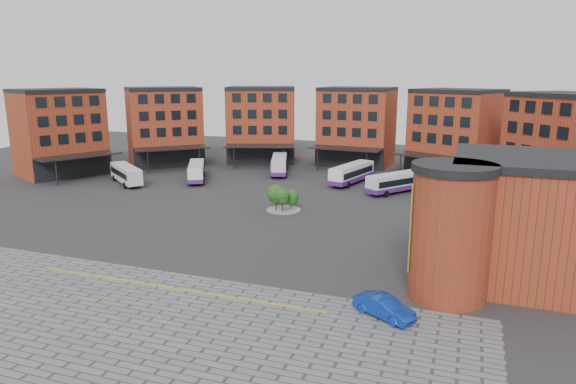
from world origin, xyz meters
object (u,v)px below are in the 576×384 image
(bus_c, at_px, (279,164))
(bus_d, at_px, (352,173))
(tree_island, at_px, (282,197))
(bus_b, at_px, (196,171))
(blue_car, at_px, (384,307))
(bus_f, at_px, (460,188))
(bus_a, at_px, (126,173))
(bus_e, at_px, (397,182))

(bus_c, height_order, bus_d, bus_d)
(tree_island, height_order, bus_b, tree_island)
(bus_d, relative_size, blue_car, 2.40)
(bus_b, bearing_deg, bus_d, -12.84)
(bus_d, xyz_separation_m, blue_car, (12.47, -44.29, -0.90))
(bus_f, bearing_deg, bus_d, -170.68)
(bus_a, distance_m, bus_d, 35.81)
(bus_b, distance_m, blue_car, 52.84)
(bus_a, relative_size, blue_car, 2.04)
(bus_d, bearing_deg, bus_a, -145.48)
(bus_f, bearing_deg, bus_b, -150.17)
(bus_c, distance_m, blue_car, 54.65)
(bus_e, xyz_separation_m, blue_car, (4.75, -40.14, -0.83))
(bus_a, distance_m, bus_b, 10.99)
(bus_b, distance_m, bus_d, 25.18)
(bus_f, bearing_deg, bus_c, -168.51)
(tree_island, xyz_separation_m, bus_f, (21.01, 13.52, -0.14))
(tree_island, xyz_separation_m, bus_b, (-19.80, 13.07, -0.30))
(tree_island, bearing_deg, bus_d, 76.84)
(bus_a, distance_m, bus_e, 42.15)
(bus_d, height_order, blue_car, bus_d)
(bus_e, xyz_separation_m, bus_f, (8.73, -1.79, 0.13))
(bus_b, distance_m, bus_e, 32.16)
(bus_d, bearing_deg, tree_island, -88.70)
(bus_d, bearing_deg, bus_f, -5.42)
(tree_island, relative_size, bus_a, 0.46)
(bus_c, distance_m, bus_e, 22.81)
(bus_b, distance_m, bus_f, 40.82)
(bus_d, relative_size, bus_e, 1.14)
(bus_d, bearing_deg, bus_e, -13.83)
(bus_b, bearing_deg, bus_a, -175.20)
(bus_c, bearing_deg, bus_b, -155.54)
(bus_b, relative_size, bus_d, 0.91)
(bus_a, height_order, blue_car, bus_a)
(tree_island, bearing_deg, bus_e, 51.29)
(bus_c, height_order, bus_e, bus_c)
(bus_b, relative_size, bus_c, 0.92)
(blue_car, bearing_deg, bus_d, 44.29)
(bus_a, distance_m, bus_f, 50.49)
(bus_a, bearing_deg, tree_island, -65.81)
(bus_c, xyz_separation_m, blue_car, (26.17, -47.97, -0.88))
(bus_a, bearing_deg, blue_car, -86.70)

